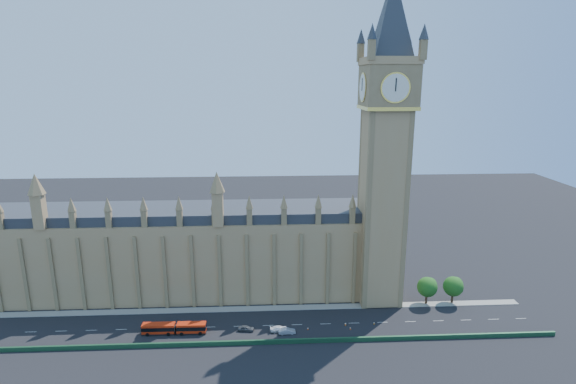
{
  "coord_description": "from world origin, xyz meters",
  "views": [
    {
      "loc": [
        3.72,
        -111.66,
        65.88
      ],
      "look_at": [
        10.02,
        10.0,
        35.53
      ],
      "focal_mm": 28.0,
      "sensor_mm": 36.0,
      "label": 1
    }
  ],
  "objects_px": {
    "car_white": "(279,329)",
    "red_bus": "(174,328)",
    "car_silver": "(287,331)",
    "car_grey": "(246,328)"
  },
  "relations": [
    {
      "from": "car_white",
      "to": "red_bus",
      "type": "bearing_deg",
      "value": 81.54
    },
    {
      "from": "red_bus",
      "to": "car_silver",
      "type": "bearing_deg",
      "value": -2.45
    },
    {
      "from": "car_grey",
      "to": "car_white",
      "type": "height_order",
      "value": "car_grey"
    },
    {
      "from": "red_bus",
      "to": "car_silver",
      "type": "height_order",
      "value": "red_bus"
    },
    {
      "from": "red_bus",
      "to": "car_grey",
      "type": "relative_size",
      "value": 3.94
    },
    {
      "from": "red_bus",
      "to": "car_white",
      "type": "xyz_separation_m",
      "value": [
        28.11,
        -0.43,
        -0.79
      ]
    },
    {
      "from": "car_grey",
      "to": "car_silver",
      "type": "relative_size",
      "value": 0.94
    },
    {
      "from": "red_bus",
      "to": "car_grey",
      "type": "distance_m",
      "value": 19.18
    },
    {
      "from": "car_silver",
      "to": "red_bus",
      "type": "bearing_deg",
      "value": 84.27
    },
    {
      "from": "red_bus",
      "to": "car_silver",
      "type": "relative_size",
      "value": 3.72
    }
  ]
}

